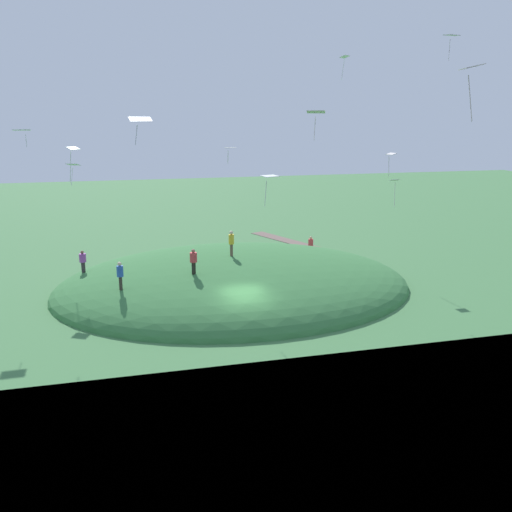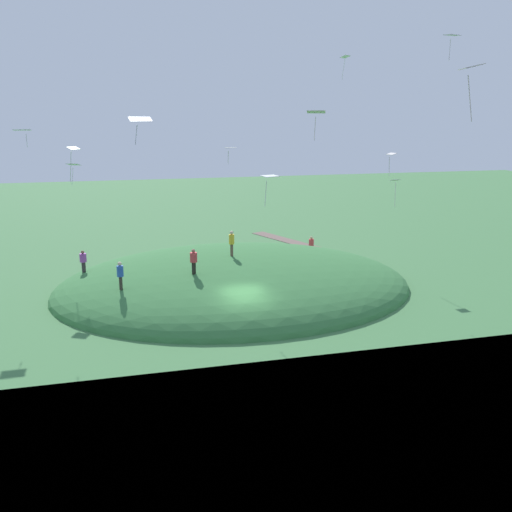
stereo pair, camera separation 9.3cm
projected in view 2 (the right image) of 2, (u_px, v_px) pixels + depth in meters
ground_plane at (245, 323)px, 32.75m from camera, size 160.00×160.00×0.00m
grass_hill at (235, 287)px, 39.62m from camera, size 20.37×25.24×4.66m
dirt_path at (297, 243)px, 53.31m from camera, size 12.26×6.13×0.04m
person_watching_kites at (232, 240)px, 38.63m from camera, size 0.48×0.48×1.80m
person_walking_path at (311, 244)px, 48.53m from camera, size 0.59×0.59×1.68m
person_near_shore at (83, 259)px, 38.59m from camera, size 0.53×0.53×1.56m
person_with_child at (120, 272)px, 33.49m from camera, size 0.53×0.53×1.75m
person_on_hilltop at (194, 259)px, 34.99m from camera, size 0.65×0.65×1.63m
kite_1 at (22, 130)px, 36.56m from camera, size 0.83×1.15×1.17m
kite_2 at (230, 149)px, 36.71m from camera, size 0.73×0.88×1.09m
kite_3 at (395, 183)px, 41.66m from camera, size 0.51×0.71×2.12m
kite_4 at (73, 165)px, 38.88m from camera, size 0.96×1.08×1.56m
kite_5 at (391, 156)px, 38.05m from camera, size 0.74×0.60×1.58m
kite_6 at (316, 113)px, 33.49m from camera, size 1.13×1.31×1.80m
kite_7 at (471, 70)px, 22.45m from camera, size 1.27×1.04×2.26m
kite_8 at (140, 120)px, 27.91m from camera, size 0.85×1.16×1.39m
kite_9 at (345, 58)px, 42.87m from camera, size 0.87×0.93×1.85m
kite_10 at (269, 178)px, 32.84m from camera, size 0.96×1.14×1.85m
kite_13 at (73, 152)px, 32.90m from camera, size 0.79×0.81×2.11m
kite_14 at (452, 36)px, 33.50m from camera, size 0.78×0.98×1.50m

